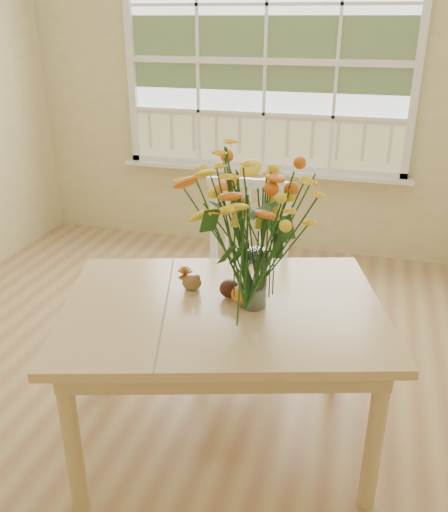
# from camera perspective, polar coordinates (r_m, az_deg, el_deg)

# --- Properties ---
(floor) EXTENTS (4.00, 4.50, 0.01)m
(floor) POSITION_cam_1_polar(r_m,az_deg,el_deg) (2.98, -5.56, -15.14)
(floor) COLOR #AC7E53
(floor) RESTS_ON ground
(wall_back) EXTENTS (4.00, 0.02, 2.70)m
(wall_back) POSITION_cam_1_polar(r_m,az_deg,el_deg) (4.51, 4.39, 17.27)
(wall_back) COLOR #CCBF82
(wall_back) RESTS_ON floor
(window) EXTENTS (2.42, 0.12, 1.74)m
(window) POSITION_cam_1_polar(r_m,az_deg,el_deg) (4.46, 4.36, 19.53)
(window) COLOR silver
(window) RESTS_ON wall_back
(dining_table) EXTENTS (1.59, 1.32, 0.73)m
(dining_table) POSITION_cam_1_polar(r_m,az_deg,el_deg) (2.38, -0.13, -7.05)
(dining_table) COLOR tan
(dining_table) RESTS_ON floor
(windsor_chair) EXTENTS (0.49, 0.46, 1.03)m
(windsor_chair) POSITION_cam_1_polar(r_m,az_deg,el_deg) (3.06, 2.15, -1.07)
(windsor_chair) COLOR white
(windsor_chair) RESTS_ON floor
(flower_vase) EXTENTS (0.53, 0.53, 0.63)m
(flower_vase) POSITION_cam_1_polar(r_m,az_deg,el_deg) (2.18, 3.29, 3.54)
(flower_vase) COLOR white
(flower_vase) RESTS_ON dining_table
(pumpkin) EXTENTS (0.10, 0.10, 0.08)m
(pumpkin) POSITION_cam_1_polar(r_m,az_deg,el_deg) (2.33, 2.01, -4.17)
(pumpkin) COLOR #C95D17
(pumpkin) RESTS_ON dining_table
(turkey_figurine) EXTENTS (0.10, 0.08, 0.11)m
(turkey_figurine) POSITION_cam_1_polar(r_m,az_deg,el_deg) (2.43, -3.41, -2.84)
(turkey_figurine) COLOR #CCB78C
(turkey_figurine) RESTS_ON dining_table
(dark_gourd) EXTENTS (0.13, 0.12, 0.08)m
(dark_gourd) POSITION_cam_1_polar(r_m,az_deg,el_deg) (2.37, 0.59, -3.55)
(dark_gourd) COLOR #38160F
(dark_gourd) RESTS_ON dining_table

